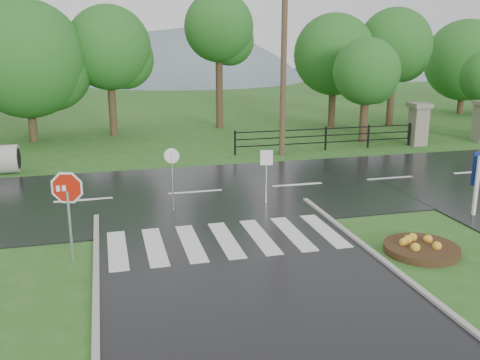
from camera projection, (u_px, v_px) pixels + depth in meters
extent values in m
plane|color=#2A5D1F|center=(284.00, 334.00, 10.42)|extent=(120.00, 120.00, 0.00)
cube|color=black|center=(196.00, 193.00, 19.77)|extent=(90.00, 8.00, 0.04)
cube|color=silver|center=(117.00, 250.00, 14.36)|extent=(0.50, 2.80, 0.02)
cube|color=silver|center=(155.00, 246.00, 14.60)|extent=(0.50, 2.80, 0.02)
cube|color=silver|center=(191.00, 243.00, 14.84)|extent=(0.50, 2.80, 0.02)
cube|color=silver|center=(226.00, 240.00, 15.08)|extent=(0.50, 2.80, 0.02)
cube|color=silver|center=(260.00, 236.00, 15.32)|extent=(0.50, 2.80, 0.02)
cube|color=silver|center=(293.00, 233.00, 15.57)|extent=(0.50, 2.80, 0.02)
cube|color=silver|center=(325.00, 230.00, 15.81)|extent=(0.50, 2.80, 0.02)
cube|color=gray|center=(418.00, 126.00, 28.26)|extent=(0.80, 0.80, 2.00)
cube|color=#6B6659|center=(420.00, 105.00, 27.97)|extent=(1.00, 1.00, 0.24)
cube|color=black|center=(326.00, 142.00, 27.15)|extent=(9.50, 0.05, 0.05)
cube|color=black|center=(326.00, 136.00, 27.06)|extent=(9.50, 0.05, 0.05)
cube|color=black|center=(326.00, 129.00, 26.97)|extent=(9.50, 0.05, 0.05)
cube|color=black|center=(235.00, 143.00, 25.95)|extent=(0.08, 0.08, 1.20)
cube|color=black|center=(409.00, 134.00, 28.25)|extent=(0.08, 0.08, 1.20)
sphere|color=slate|center=(187.00, 199.00, 77.62)|extent=(48.00, 48.00, 48.00)
sphere|color=slate|center=(365.00, 160.00, 83.26)|extent=(36.00, 36.00, 36.00)
cylinder|color=#9E9B93|center=(2.00, 159.00, 22.51)|extent=(1.30, 1.20, 1.20)
cube|color=#939399|center=(70.00, 227.00, 13.57)|extent=(0.06, 0.06, 1.87)
cylinder|color=white|center=(67.00, 188.00, 13.31)|extent=(1.08, 0.35, 1.12)
cylinder|color=red|center=(67.00, 188.00, 13.30)|extent=(0.94, 0.32, 0.98)
cube|color=silver|center=(477.00, 187.00, 16.98)|extent=(0.11, 0.11, 1.98)
cylinder|color=#332111|center=(421.00, 249.00, 14.31)|extent=(1.99, 1.99, 0.20)
cube|color=#939399|center=(266.00, 179.00, 18.25)|extent=(0.04, 0.04, 1.79)
cube|color=white|center=(267.00, 158.00, 18.04)|extent=(0.42, 0.13, 0.52)
cylinder|color=#939399|center=(173.00, 183.00, 17.42)|extent=(0.06, 0.06, 2.00)
cylinder|color=white|center=(172.00, 156.00, 17.17)|extent=(0.48, 0.17, 0.50)
cylinder|color=#473523|center=(284.00, 68.00, 25.09)|extent=(0.28, 0.28, 8.38)
cylinder|color=#3D2B1C|center=(364.00, 113.00, 28.93)|extent=(0.42, 0.42, 3.18)
sphere|color=#1D5C1C|center=(367.00, 71.00, 28.35)|extent=(3.55, 3.55, 3.55)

